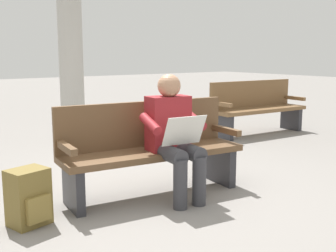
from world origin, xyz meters
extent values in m
plane|color=gray|center=(0.00, 0.00, 0.00)|extent=(40.00, 40.00, 0.00)
cube|color=brown|center=(0.00, 0.00, 0.42)|extent=(1.84, 0.68, 0.06)
cube|color=brown|center=(-0.02, -0.21, 0.68)|extent=(1.79, 0.26, 0.45)
cube|color=brown|center=(-0.84, 0.10, 0.57)|extent=(0.12, 0.48, 0.06)
cube|color=brown|center=(0.84, -0.10, 0.57)|extent=(0.12, 0.48, 0.06)
cube|color=#2D2D33|center=(-0.79, 0.09, 0.20)|extent=(0.13, 0.44, 0.39)
cube|color=#2D2D33|center=(0.79, -0.09, 0.20)|extent=(0.13, 0.44, 0.39)
cube|color=maroon|center=(-0.13, 0.06, 0.71)|extent=(0.42, 0.26, 0.52)
sphere|color=#A87A5B|center=(-0.12, 0.08, 1.07)|extent=(0.22, 0.22, 0.22)
cylinder|color=#38383D|center=(-0.20, 0.28, 0.47)|extent=(0.20, 0.43, 0.15)
cylinder|color=#38383D|center=(0.00, 0.26, 0.47)|extent=(0.20, 0.43, 0.15)
cylinder|color=#38383D|center=(-0.18, 0.47, 0.23)|extent=(0.13, 0.13, 0.45)
cylinder|color=#38383D|center=(0.02, 0.45, 0.23)|extent=(0.13, 0.13, 0.45)
cylinder|color=maroon|center=(-0.35, 0.19, 0.74)|extent=(0.13, 0.32, 0.18)
cylinder|color=maroon|center=(0.12, 0.14, 0.74)|extent=(0.13, 0.32, 0.18)
cube|color=silver|center=(-0.09, 0.36, 0.68)|extent=(0.41, 0.18, 0.27)
cube|color=brown|center=(1.22, 0.01, 0.23)|extent=(0.35, 0.30, 0.46)
cube|color=olive|center=(1.19, 0.14, 0.16)|extent=(0.21, 0.09, 0.21)
cube|color=brown|center=(-3.24, -1.57, 0.42)|extent=(1.82, 0.58, 0.06)
cube|color=brown|center=(-3.25, -1.78, 0.68)|extent=(1.80, 0.15, 0.45)
cube|color=brown|center=(-4.09, -1.52, 0.57)|extent=(0.09, 0.48, 0.06)
cube|color=brown|center=(-2.39, -1.62, 0.57)|extent=(0.09, 0.48, 0.06)
cube|color=#2D2D33|center=(-4.04, -1.52, 0.20)|extent=(0.10, 0.44, 0.39)
cube|color=#2D2D33|center=(-2.44, -1.61, 0.20)|extent=(0.10, 0.44, 0.39)
cylinder|color=#B2AFA8|center=(-0.68, -3.46, 1.59)|extent=(0.40, 0.40, 3.18)
camera|label=1|loc=(2.22, 3.30, 1.37)|focal=45.26mm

